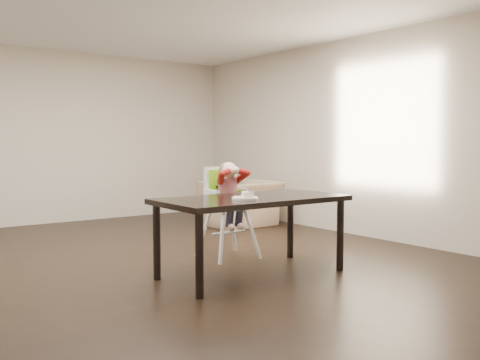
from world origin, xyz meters
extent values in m
plane|color=black|center=(0.00, 0.00, 0.00)|extent=(7.00, 7.00, 0.00)
cube|color=beige|center=(0.00, 3.50, 1.35)|extent=(6.00, 0.02, 2.70)
cube|color=beige|center=(0.00, -3.50, 1.35)|extent=(6.00, 0.02, 2.70)
cube|color=beige|center=(3.00, 0.00, 1.35)|extent=(0.02, 7.00, 2.70)
cube|color=white|center=(0.00, 0.00, 2.70)|extent=(6.00, 7.00, 0.02)
cube|color=black|center=(0.49, -0.97, 0.72)|extent=(1.80, 0.90, 0.05)
cylinder|color=black|center=(-0.33, -1.34, 0.35)|extent=(0.07, 0.07, 0.70)
cylinder|color=black|center=(1.31, -1.34, 0.35)|extent=(0.07, 0.07, 0.70)
cylinder|color=black|center=(-0.33, -0.60, 0.35)|extent=(0.07, 0.07, 0.70)
cylinder|color=black|center=(1.31, -0.60, 0.35)|extent=(0.07, 0.07, 0.70)
cylinder|color=white|center=(0.54, -0.38, 0.28)|extent=(0.04, 0.04, 0.56)
cylinder|color=white|center=(0.94, -0.41, 0.28)|extent=(0.04, 0.04, 0.56)
cylinder|color=white|center=(0.56, 0.01, 0.28)|extent=(0.04, 0.04, 0.56)
cylinder|color=white|center=(0.96, -0.01, 0.28)|extent=(0.04, 0.04, 0.56)
cube|color=white|center=(0.75, -0.20, 0.56)|extent=(0.42, 0.38, 0.05)
cube|color=#7ED41B|center=(0.75, -0.20, 0.59)|extent=(0.33, 0.32, 0.03)
cube|color=white|center=(0.76, -0.04, 0.79)|extent=(0.40, 0.07, 0.42)
cube|color=#7ED41B|center=(0.76, -0.07, 0.78)|extent=(0.34, 0.04, 0.38)
cube|color=black|center=(0.69, -0.14, 0.78)|extent=(0.04, 0.18, 0.02)
cube|color=black|center=(0.82, -0.15, 0.78)|extent=(0.04, 0.18, 0.02)
cylinder|color=#A61319|center=(0.75, -0.20, 0.74)|extent=(0.24, 0.24, 0.27)
sphere|color=beige|center=(0.75, -0.22, 0.96)|extent=(0.19, 0.19, 0.18)
ellipsoid|color=brown|center=(0.75, -0.19, 0.98)|extent=(0.19, 0.18, 0.14)
sphere|color=beige|center=(0.71, -0.31, 0.97)|extent=(0.08, 0.08, 0.08)
sphere|color=beige|center=(0.78, -0.31, 0.97)|extent=(0.08, 0.08, 0.08)
cylinder|color=white|center=(0.29, -1.12, 0.76)|extent=(0.31, 0.31, 0.02)
torus|color=white|center=(0.29, -1.12, 0.77)|extent=(0.31, 0.31, 0.01)
imported|color=tan|center=(2.20, 1.54, 0.46)|extent=(1.06, 0.70, 0.91)
camera|label=1|loc=(-2.59, -4.97, 1.26)|focal=40.00mm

